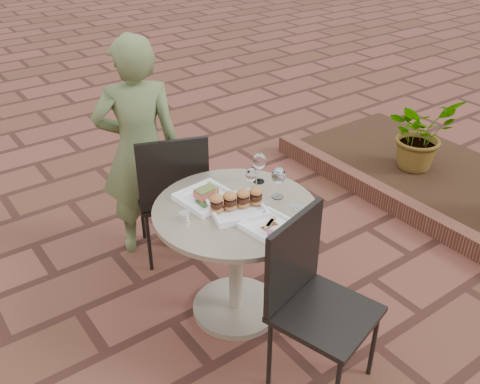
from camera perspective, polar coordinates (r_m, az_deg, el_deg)
ground at (r=3.19m, az=3.38°, el=-14.80°), size 60.00×60.00×0.00m
cafe_table at (r=3.02m, az=-0.46°, el=-5.67°), size 0.90×0.90×0.73m
chair_far at (r=3.45m, az=-7.24°, el=0.46°), size 0.56×0.56×0.93m
chair_near at (r=2.64m, az=7.53°, el=-10.37°), size 0.54×0.54×0.93m
diner at (r=3.51m, az=-10.70°, el=4.43°), size 0.64×0.53×1.50m
plate_salmon at (r=2.94m, az=-3.61°, el=-0.53°), size 0.30×0.30×0.08m
plate_sliders at (r=2.84m, az=-0.37°, el=-1.19°), size 0.35×0.35×0.18m
plate_tuna at (r=2.72m, az=3.15°, el=-3.61°), size 0.26×0.26×0.03m
wine_glass_right at (r=2.92m, az=4.12°, el=1.67°), size 0.08×0.08×0.19m
wine_glass_mid at (r=2.97m, az=1.18°, el=1.80°), size 0.07×0.07×0.15m
wine_glass_far at (r=3.07m, az=2.08°, el=3.23°), size 0.08×0.08×0.18m
steel_ramekin at (r=2.79m, az=-5.94°, el=-2.57°), size 0.08×0.08×0.04m
cutlery_set at (r=2.87m, az=6.71°, el=-2.07°), size 0.09×0.19×0.00m
planter_curb at (r=4.26m, az=17.77°, el=-1.99°), size 0.12×3.00×0.15m
mulch_bed at (r=4.81m, az=22.83°, el=0.28°), size 1.30×3.00×0.06m
potted_plant_a at (r=4.84m, az=18.67°, el=5.98°), size 0.63×0.56×0.64m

